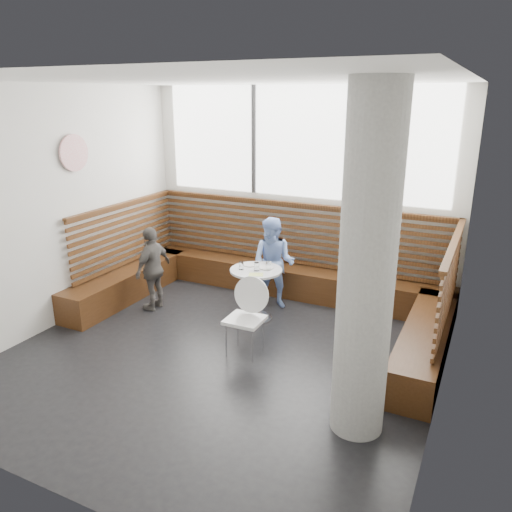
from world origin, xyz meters
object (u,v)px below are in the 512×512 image
at_px(adult_man, 363,281).
at_px(child_back, 274,263).
at_px(child_left, 153,268).
at_px(concrete_column, 367,270).
at_px(cafe_chair, 248,311).
at_px(cafe_table, 256,284).

relative_size(adult_man, child_back, 1.27).
bearing_deg(child_left, adult_man, 94.54).
height_order(concrete_column, child_left, concrete_column).
height_order(concrete_column, child_back, concrete_column).
bearing_deg(cafe_chair, child_left, 161.25).
height_order(adult_man, child_left, adult_man).
relative_size(concrete_column, cafe_chair, 3.36).
distance_m(cafe_table, child_back, 0.54).
height_order(cafe_table, child_back, child_back).
distance_m(cafe_chair, child_left, 1.96).
height_order(adult_man, child_back, adult_man).
bearing_deg(child_back, cafe_table, -97.85).
distance_m(cafe_table, adult_man, 1.56).
bearing_deg(cafe_table, child_left, -168.37).
relative_size(adult_man, child_left, 1.39).
xyz_separation_m(cafe_table, adult_man, (1.52, -0.13, 0.33)).
bearing_deg(cafe_table, adult_man, -4.91).
bearing_deg(child_left, child_back, 119.22).
bearing_deg(child_back, adult_man, -27.70).
height_order(cafe_table, adult_man, adult_man).
distance_m(cafe_chair, child_back, 1.48).
bearing_deg(concrete_column, adult_man, 103.97).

